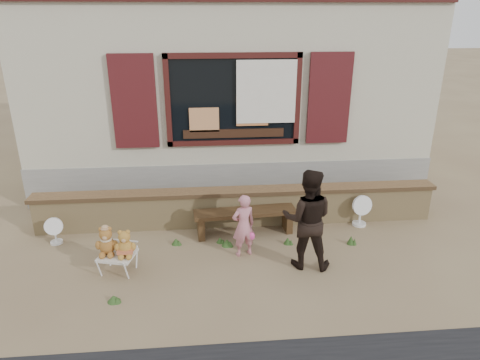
{
  "coord_description": "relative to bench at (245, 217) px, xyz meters",
  "views": [
    {
      "loc": [
        -0.58,
        -5.89,
        3.55
      ],
      "look_at": [
        0.0,
        0.6,
        1.0
      ],
      "focal_mm": 32.0,
      "sensor_mm": 36.0,
      "label": 1
    }
  ],
  "objects": [
    {
      "name": "bench",
      "position": [
        0.0,
        0.0,
        0.0
      ],
      "size": [
        1.75,
        0.5,
        0.44
      ],
      "rotation": [
        0.0,
        0.0,
        0.08
      ],
      "color": "#332212",
      "rests_on": "ground"
    },
    {
      "name": "ground",
      "position": [
        -0.09,
        -0.61,
        -0.32
      ],
      "size": [
        80.0,
        80.0,
        0.0
      ],
      "primitive_type": "plane",
      "color": "brown",
      "rests_on": "ground"
    },
    {
      "name": "teddy_bear_left",
      "position": [
        -2.09,
        -0.97,
        0.2
      ],
      "size": [
        0.38,
        0.35,
        0.44
      ],
      "primitive_type": null,
      "rotation": [
        0.0,
        0.0,
        -0.25
      ],
      "color": "brown",
      "rests_on": "folding_chair"
    },
    {
      "name": "fan_right",
      "position": [
        2.08,
        0.14,
        -0.03
      ],
      "size": [
        0.37,
        0.25,
        0.58
      ],
      "rotation": [
        0.0,
        0.0,
        0.14
      ],
      "color": "white",
      "rests_on": "ground"
    },
    {
      "name": "fan_left",
      "position": [
        -3.14,
        -0.05,
        -0.09
      ],
      "size": [
        0.3,
        0.2,
        0.47
      ],
      "rotation": [
        0.0,
        0.0,
        0.16
      ],
      "color": "white",
      "rests_on": "ground"
    },
    {
      "name": "child",
      "position": [
        -0.09,
        -0.68,
        0.19
      ],
      "size": [
        0.43,
        0.34,
        1.02
      ],
      "primitive_type": "imported",
      "rotation": [
        0.0,
        0.0,
        3.44
      ],
      "color": "#D27D8D",
      "rests_on": "ground"
    },
    {
      "name": "teddy_bear_right",
      "position": [
        -1.82,
        -1.04,
        0.18
      ],
      "size": [
        0.36,
        0.33,
        0.41
      ],
      "primitive_type": null,
      "rotation": [
        0.0,
        0.0,
        -0.25
      ],
      "color": "olive",
      "rests_on": "folding_chair"
    },
    {
      "name": "folding_chair",
      "position": [
        -1.96,
        -1.0,
        -0.05
      ],
      "size": [
        0.58,
        0.54,
        0.3
      ],
      "rotation": [
        0.0,
        0.0,
        -0.25
      ],
      "color": "beige",
      "rests_on": "ground"
    },
    {
      "name": "brick_wall",
      "position": [
        -0.09,
        0.39,
        0.02
      ],
      "size": [
        7.1,
        0.36,
        0.67
      ],
      "color": "tan",
      "rests_on": "ground"
    },
    {
      "name": "grass_tufts",
      "position": [
        -0.31,
        -0.63,
        -0.27
      ],
      "size": [
        3.76,
        1.6,
        0.15
      ],
      "color": "#2D4C1E",
      "rests_on": "ground"
    },
    {
      "name": "shopfront",
      "position": [
        -0.09,
        3.88,
        1.68
      ],
      "size": [
        8.04,
        5.13,
        4.0
      ],
      "color": "#A09A82",
      "rests_on": "ground"
    },
    {
      "name": "adult",
      "position": [
        0.8,
        -1.05,
        0.44
      ],
      "size": [
        0.86,
        0.74,
        1.53
      ],
      "primitive_type": "imported",
      "rotation": [
        0.0,
        0.0,
        2.9
      ],
      "color": "black",
      "rests_on": "ground"
    }
  ]
}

